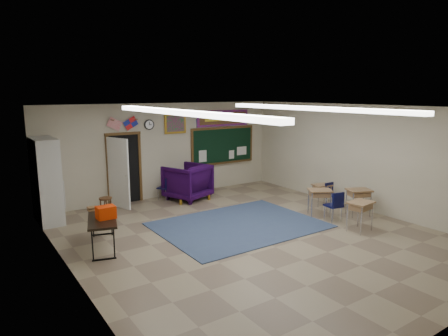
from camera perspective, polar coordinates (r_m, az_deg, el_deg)
floor at (r=9.55m, az=4.04°, el=-9.68°), size 9.00×9.00×0.00m
back_wall at (r=12.91m, az=-8.34°, el=2.50°), size 8.00×0.04×3.00m
left_wall at (r=7.41m, az=-20.95°, el=-4.29°), size 0.04×9.00×3.00m
right_wall at (r=12.01m, az=19.31°, el=1.38°), size 0.04×9.00×3.00m
ceiling at (r=8.96m, az=4.30°, el=8.61°), size 8.00×9.00×0.04m
area_rug at (r=10.26m, az=2.13°, el=-8.13°), size 4.00×3.00×0.02m
fluorescent_strips at (r=8.96m, az=4.29°, el=8.23°), size 3.86×6.00×0.10m
doorway at (r=12.28m, az=-14.28°, el=-0.24°), size 1.10×0.89×2.16m
chalkboard at (r=13.98m, az=-0.13°, el=3.10°), size 2.55×0.14×1.30m
bulletin_board at (r=13.88m, az=-0.15°, el=7.13°), size 2.10×0.05×0.55m
framed_art_print at (r=12.95m, az=-6.98°, el=6.34°), size 0.75×0.05×0.65m
wall_clock at (r=12.56m, az=-10.65°, el=6.10°), size 0.32×0.05×0.32m
wall_flags at (r=12.21m, az=-14.29°, el=6.44°), size 1.16×0.06×0.70m
storage_cabinet at (r=11.24m, az=-24.03°, el=-1.65°), size 0.59×1.25×2.20m
wingback_armchair at (r=12.63m, az=-5.24°, el=-1.97°), size 1.54×1.56×1.11m
student_chair_reading at (r=12.71m, az=-8.59°, el=-2.88°), size 0.50×0.50×0.72m
student_chair_desk_a at (r=10.84m, az=15.34°, el=-5.31°), size 0.46×0.46×0.81m
student_chair_desk_b at (r=12.13m, az=15.26°, el=-3.81°), size 0.37×0.37×0.72m
student_desk_front_left at (r=11.23m, az=13.48°, el=-4.62°), size 0.76×0.71×0.73m
student_desk_front_right at (r=12.28m, az=13.77°, el=-3.57°), size 0.61×0.51×0.64m
student_desk_back_left at (r=10.28m, az=18.85°, el=-6.33°), size 0.67×0.54×0.74m
student_desk_back_right at (r=11.52m, az=18.65°, el=-4.49°), size 0.75×0.67×0.74m
folding_table at (r=9.18m, az=-16.93°, el=-8.45°), size 1.03×1.80×0.97m
wooden_stool at (r=11.10m, az=-16.51°, el=-5.51°), size 0.33×0.33×0.59m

